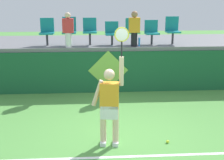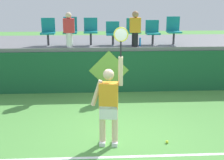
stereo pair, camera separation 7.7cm
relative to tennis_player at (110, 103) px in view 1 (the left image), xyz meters
The scene contains 17 objects.
ground_plane 1.01m from the tennis_player, 44.59° to the left, with size 40.00×40.00×0.00m, color #519342.
court_back_wall 3.62m from the tennis_player, 85.34° to the left, with size 10.30×0.20×1.33m, color #195633.
spectator_platform 5.11m from the tennis_player, 86.69° to the left, with size 10.30×3.05×0.12m, color slate.
court_baseline_stripe 1.10m from the tennis_player, 61.37° to the right, with size 9.27×0.08×0.01m, color white.
tennis_player is the anchor object (origin of this frame).
tennis_ball 1.52m from the tennis_player, ahead, with size 0.07×0.07×0.07m, color #D1E533.
water_bottle 4.01m from the tennis_player, 72.77° to the left, with size 0.06×0.06×0.28m, color #338CE5.
stadium_chair_0 4.66m from the tennis_player, 113.08° to the left, with size 0.44×0.42×0.87m.
stadium_chair_1 4.45m from the tennis_player, 104.29° to the left, with size 0.44×0.42×0.90m.
stadium_chair_2 4.33m from the tennis_player, 95.48° to the left, with size 0.44×0.42×0.87m.
stadium_chair_3 4.30m from the tennis_player, 85.60° to the left, with size 0.44×0.42×0.74m.
stadium_chair_4 4.42m from the tennis_player, 76.55° to the left, with size 0.44×0.42×0.85m.
stadium_chair_5 4.60m from the tennis_player, 68.60° to the left, with size 0.44×0.42×0.78m.
stadium_chair_6 4.91m from the tennis_player, 60.82° to the left, with size 0.44×0.42×0.90m.
spectator_0 4.03m from the tennis_player, 105.97° to the left, with size 0.34×0.20×1.08m.
spectator_1 4.05m from the tennis_player, 75.09° to the left, with size 0.34×0.21×1.11m.
wall_signage_mount 3.62m from the tennis_player, 87.41° to the left, with size 1.27×0.01×1.37m.
Camera 1 is at (-0.63, -6.04, 3.05)m, focal length 48.42 mm.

